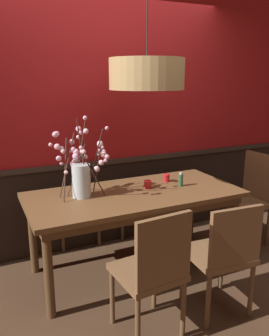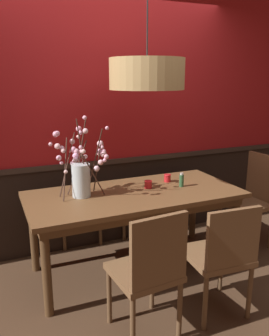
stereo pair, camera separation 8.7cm
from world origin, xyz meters
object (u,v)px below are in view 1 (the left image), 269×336
at_px(chair_far_side_left, 75,193).
at_px(candle_holder_nearer_edge, 148,184).
at_px(candle_holder_nearer_center, 166,178).
at_px(chair_near_side_right, 224,252).
at_px(dining_table, 135,201).
at_px(chair_near_side_left, 153,268).
at_px(vase_with_blossoms, 81,173).
at_px(condiment_bottle, 181,180).
at_px(pendant_lamp, 147,74).
at_px(chair_far_side_right, 129,186).
at_px(chair_head_east_end, 250,195).

height_order(chair_far_side_left, candle_holder_nearer_edge, chair_far_side_left).
bearing_deg(candle_holder_nearer_center, chair_near_side_right, -95.75).
xyz_separation_m(candle_holder_nearer_center, candle_holder_nearer_edge, (-0.26, -0.10, -0.00)).
distance_m(dining_table, candle_holder_nearer_edge, 0.21).
height_order(chair_near_side_left, vase_with_blossoms, vase_with_blossoms).
bearing_deg(vase_with_blossoms, condiment_bottle, -7.51).
bearing_deg(candle_holder_nearer_edge, dining_table, -159.66).
height_order(dining_table, vase_with_blossoms, vase_with_blossoms).
distance_m(condiment_bottle, pendant_lamp, 1.03).
relative_size(chair_far_side_left, chair_far_side_right, 1.02).
bearing_deg(chair_far_side_left, chair_head_east_end, -27.85).
relative_size(chair_far_side_right, candle_holder_nearer_center, 12.54).
relative_size(chair_far_side_right, vase_with_blossoms, 1.35).
relative_size(chair_far_side_right, candle_holder_nearer_edge, 12.88).
xyz_separation_m(chair_head_east_end, candle_holder_nearer_edge, (-1.19, 0.08, 0.25)).
height_order(dining_table, candle_holder_nearer_edge, candle_holder_nearer_edge).
height_order(candle_holder_nearer_center, pendant_lamp, pendant_lamp).
xyz_separation_m(dining_table, pendant_lamp, (0.11, -0.00, 1.11)).
distance_m(chair_near_side_right, vase_with_blossoms, 1.31).
bearing_deg(chair_near_side_right, pendant_lamp, 103.89).
xyz_separation_m(candle_holder_nearer_edge, condiment_bottle, (0.31, -0.08, 0.03)).
height_order(dining_table, chair_head_east_end, chair_head_east_end).
bearing_deg(candle_holder_nearer_edge, condiment_bottle, -14.91).
relative_size(chair_near_side_left, candle_holder_nearer_edge, 12.89).
distance_m(chair_far_side_right, candle_holder_nearer_center, 0.75).
relative_size(candle_holder_nearer_center, candle_holder_nearer_edge, 1.03).
xyz_separation_m(dining_table, chair_near_side_right, (0.32, -0.85, -0.17)).
bearing_deg(candle_holder_nearer_edge, vase_with_blossoms, 176.26).
bearing_deg(chair_far_side_right, candle_holder_nearer_edge, -102.07).
relative_size(chair_far_side_right, chair_head_east_end, 0.96).
bearing_deg(chair_near_side_left, vase_with_blossoms, 101.20).
height_order(chair_near_side_right, chair_near_side_left, chair_near_side_left).
xyz_separation_m(dining_table, chair_far_side_left, (-0.31, 0.86, -0.15)).
distance_m(chair_near_side_right, chair_far_side_right, 1.71).
distance_m(candle_holder_nearer_center, condiment_bottle, 0.19).
bearing_deg(condiment_bottle, candle_holder_nearer_center, 104.11).
relative_size(chair_head_east_end, vase_with_blossoms, 1.40).
height_order(chair_far_side_left, pendant_lamp, pendant_lamp).
relative_size(chair_near_side_right, pendant_lamp, 0.90).
distance_m(chair_near_side_right, pendant_lamp, 1.54).
distance_m(chair_far_side_right, chair_head_east_end, 1.34).
xyz_separation_m(chair_far_side_left, pendant_lamp, (0.42, -0.86, 1.25)).
xyz_separation_m(chair_far_side_left, candle_holder_nearer_center, (0.74, -0.69, 0.27)).
distance_m(chair_near_side_left, candle_holder_nearer_center, 1.26).
relative_size(chair_far_side_left, pendant_lamp, 0.96).
distance_m(chair_head_east_end, candle_holder_nearer_edge, 1.22).
height_order(chair_far_side_right, candle_holder_nearer_center, chair_far_side_right).
relative_size(dining_table, chair_far_side_right, 2.01).
xyz_separation_m(chair_far_side_left, candle_holder_nearer_edge, (0.48, -0.80, 0.27)).
relative_size(chair_near_side_left, candle_holder_nearer_center, 12.55).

